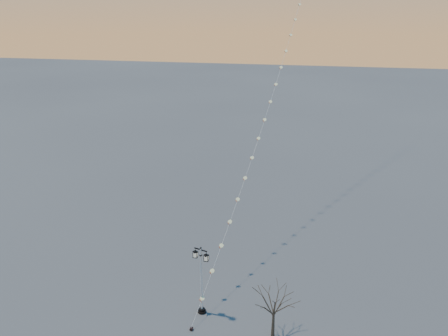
# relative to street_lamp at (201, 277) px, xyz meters

# --- Properties ---
(ground) EXTENTS (300.00, 300.00, 0.00)m
(ground) POSITION_rel_street_lamp_xyz_m (0.01, -0.72, -2.96)
(ground) COLOR #4D4D4D
(ground) RESTS_ON ground
(street_lamp) EXTENTS (1.31, 0.74, 5.34)m
(street_lamp) POSITION_rel_street_lamp_xyz_m (0.00, 0.00, 0.00)
(street_lamp) COLOR black
(street_lamp) RESTS_ON ground
(bare_tree) EXTENTS (2.37, 2.37, 3.94)m
(bare_tree) POSITION_rel_street_lamp_xyz_m (5.25, -1.45, -0.22)
(bare_tree) COLOR #362B1F
(bare_tree) RESTS_ON ground
(kite_train) EXTENTS (7.84, 49.75, 38.10)m
(kite_train) POSITION_rel_street_lamp_xyz_m (3.41, 22.59, 16.01)
(kite_train) COLOR black
(kite_train) RESTS_ON ground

